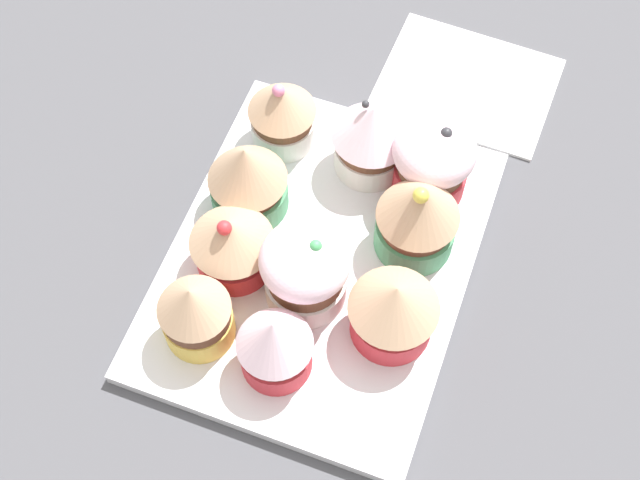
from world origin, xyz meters
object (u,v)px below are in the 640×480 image
Objects in this scene: cupcake_7 at (433,161)px; cupcake_9 at (394,309)px; cupcake_1 at (247,177)px; cupcake_3 at (195,312)px; baking_tray at (320,262)px; cupcake_8 at (418,216)px; cupcake_0 at (282,113)px; cupcake_5 at (307,270)px; cupcake_2 at (232,243)px; napkin at (467,83)px; cupcake_4 at (371,136)px; cupcake_6 at (281,346)px.

cupcake_7 reaches higher than cupcake_9.
cupcake_1 reaches higher than cupcake_3.
cupcake_7 is at bearing 115.96° from cupcake_1.
cupcake_7 reaches higher than baking_tray.
cupcake_8 is 7.57cm from cupcake_9.
cupcake_0 and cupcake_3 have the same top height.
cupcake_3 is 1.02× the size of cupcake_9.
baking_tray is at bearing -177.58° from cupcake_5.
cupcake_2 is 0.95× the size of cupcake_3.
cupcake_0 is 0.93× the size of cupcake_1.
cupcake_1 is 23.04cm from napkin.
cupcake_7 is 0.90× the size of cupcake_8.
cupcake_3 is 0.93× the size of cupcake_7.
cupcake_9 is 0.46× the size of napkin.
cupcake_2 is at bearing -94.82° from cupcake_9.
cupcake_8 is (-1.01, 13.30, 0.35)cm from cupcake_1.
baking_tray is 8.90cm from cupcake_9.
cupcake_9 is (7.53, 0.59, -0.49)cm from cupcake_8.
cupcake_5 is at bearing -2.76° from cupcake_4.
cupcake_4 reaches higher than cupcake_2.
cupcake_4 is at bearing -96.18° from cupcake_7.
cupcake_8 reaches higher than cupcake_5.
cupcake_4 reaches higher than cupcake_3.
cupcake_7 reaches higher than cupcake_2.
cupcake_3 is (8.77, -6.20, 4.14)cm from baking_tray.
cupcake_5 reaches higher than cupcake_3.
cupcake_2 reaches higher than baking_tray.
cupcake_8 is at bearing 43.75° from cupcake_4.
baking_tray is 8.77cm from cupcake_8.
baking_tray is at bearing -33.11° from cupcake_7.
cupcake_3 is at bearing -44.83° from cupcake_8.
cupcake_1 is 1.11× the size of cupcake_2.
cupcake_2 is 0.97× the size of cupcake_9.
cupcake_7 is at bearing 83.82° from cupcake_4.
cupcake_0 is 1.00× the size of cupcake_9.
cupcake_4 is at bearing 159.37° from cupcake_3.
cupcake_4 is at bearing 179.23° from cupcake_6.
cupcake_3 reaches higher than cupcake_2.
cupcake_4 is at bearing 90.04° from cupcake_0.
cupcake_6 is 31.22cm from napkin.
cupcake_4 reaches higher than baking_tray.
cupcake_0 is 0.99× the size of cupcake_3.
cupcake_2 is at bearing -26.73° from napkin.
cupcake_6 is (6.02, 0.36, -0.19)cm from cupcake_5.
cupcake_8 is at bearing 135.17° from cupcake_3.
cupcake_8 is at bearing 94.35° from cupcake_1.
cupcake_8 reaches higher than cupcake_6.
cupcake_5 is (3.09, 0.13, 4.41)cm from baking_tray.
cupcake_8 is at bearing 4.24° from cupcake_7.
cupcake_1 is at bearing -85.65° from cupcake_8.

